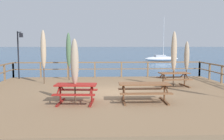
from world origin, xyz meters
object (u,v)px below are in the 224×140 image
at_px(picnic_table_mid_right, 174,76).
at_px(patio_umbrella_short_back, 174,52).
at_px(patio_umbrella_tall_mid_left, 69,50).
at_px(picnic_table_back_right, 76,89).
at_px(picnic_table_mid_centre, 144,88).
at_px(sailboat_distant, 161,59).
at_px(patio_umbrella_short_mid, 187,56).
at_px(patio_umbrella_short_front, 43,50).
at_px(patio_umbrella_tall_back_left, 75,62).
at_px(lamp_post_hooked, 19,48).

height_order(picnic_table_mid_right, patio_umbrella_short_back, patio_umbrella_short_back).
distance_m(patio_umbrella_short_back, patio_umbrella_tall_mid_left, 6.68).
distance_m(picnic_table_back_right, picnic_table_mid_centre, 2.73).
height_order(picnic_table_mid_centre, patio_umbrella_tall_mid_left, patio_umbrella_tall_mid_left).
bearing_deg(picnic_table_back_right, sailboat_distant, 70.91).
height_order(picnic_table_mid_right, sailboat_distant, sailboat_distant).
bearing_deg(patio_umbrella_short_mid, patio_umbrella_short_back, -126.57).
height_order(picnic_table_mid_right, picnic_table_mid_centre, same).
bearing_deg(sailboat_distant, picnic_table_back_right, -109.09).
xyz_separation_m(picnic_table_mid_centre, patio_umbrella_short_front, (-5.06, 5.23, 1.45)).
bearing_deg(patio_umbrella_short_mid, picnic_table_mid_right, -126.12).
distance_m(picnic_table_mid_right, patio_umbrella_tall_back_left, 6.50).
bearing_deg(picnic_table_mid_right, patio_umbrella_short_back, -151.83).
bearing_deg(picnic_table_back_right, patio_umbrella_tall_back_left, 119.80).
bearing_deg(patio_umbrella_tall_back_left, picnic_table_mid_right, 36.86).
xyz_separation_m(picnic_table_mid_centre, patio_umbrella_short_back, (2.32, 3.81, 1.36)).
relative_size(patio_umbrella_tall_back_left, patio_umbrella_short_mid, 1.01).
distance_m(picnic_table_back_right, patio_umbrella_short_front, 6.00).
height_order(picnic_table_mid_right, patio_umbrella_tall_back_left, patio_umbrella_tall_back_left).
relative_size(patio_umbrella_short_front, sailboat_distant, 0.41).
bearing_deg(picnic_table_back_right, lamp_post_hooked, 120.17).
distance_m(patio_umbrella_tall_back_left, patio_umbrella_short_back, 6.38).
bearing_deg(sailboat_distant, patio_umbrella_short_back, -102.63).
bearing_deg(patio_umbrella_short_back, patio_umbrella_tall_mid_left, 155.15).
height_order(picnic_table_mid_right, patio_umbrella_tall_mid_left, patio_umbrella_tall_mid_left).
bearing_deg(patio_umbrella_tall_mid_left, lamp_post_hooked, 166.54).
bearing_deg(patio_umbrella_short_back, picnic_table_mid_centre, -121.33).
height_order(picnic_table_back_right, patio_umbrella_short_front, patio_umbrella_short_front).
bearing_deg(sailboat_distant, patio_umbrella_short_mid, -100.80).
bearing_deg(patio_umbrella_short_mid, sailboat_distant, 79.20).
xyz_separation_m(picnic_table_back_right, patio_umbrella_tall_mid_left, (-1.01, 6.71, 1.41)).
relative_size(picnic_table_mid_centre, patio_umbrella_tall_mid_left, 0.67).
relative_size(patio_umbrella_tall_back_left, sailboat_distant, 0.33).
bearing_deg(patio_umbrella_tall_back_left, patio_umbrella_short_mid, 41.24).
bearing_deg(patio_umbrella_tall_mid_left, picnic_table_mid_centre, -60.49).
relative_size(picnic_table_mid_centre, patio_umbrella_tall_back_left, 0.80).
bearing_deg(sailboat_distant, lamp_post_hooked, -121.28).
xyz_separation_m(picnic_table_back_right, picnic_table_mid_centre, (2.73, 0.10, 0.01)).
distance_m(picnic_table_mid_centre, patio_umbrella_short_back, 4.66).
relative_size(patio_umbrella_tall_back_left, patio_umbrella_short_back, 0.84).
bearing_deg(sailboat_distant, picnic_table_mid_right, -102.57).
relative_size(patio_umbrella_tall_back_left, patio_umbrella_tall_mid_left, 0.83).
relative_size(picnic_table_mid_right, patio_umbrella_tall_back_left, 0.69).
bearing_deg(patio_umbrella_short_front, sailboat_distant, 63.86).
bearing_deg(picnic_table_mid_centre, patio_umbrella_tall_mid_left, 119.51).
xyz_separation_m(picnic_table_back_right, patio_umbrella_short_mid, (6.41, 5.73, 1.05)).
bearing_deg(patio_umbrella_tall_mid_left, patio_umbrella_short_back, -24.85).
height_order(picnic_table_back_right, picnic_table_mid_centre, same).
bearing_deg(patio_umbrella_short_back, picnic_table_mid_right, 28.17).
bearing_deg(patio_umbrella_short_mid, picnic_table_back_right, -138.18).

